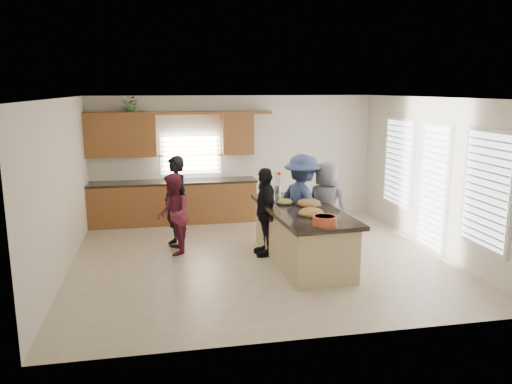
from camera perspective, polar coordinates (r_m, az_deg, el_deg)
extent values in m
plane|color=beige|center=(8.96, 0.48, -7.49)|extent=(6.50, 6.50, 0.00)
cube|color=silver|center=(11.52, -2.49, 3.99)|extent=(6.50, 0.02, 2.80)
cube|color=silver|center=(5.77, 6.48, -3.94)|extent=(6.50, 0.02, 2.80)
cube|color=silver|center=(8.58, -21.30, 0.51)|extent=(0.02, 6.00, 2.80)
cube|color=silver|center=(9.78, 19.52, 1.93)|extent=(0.02, 6.00, 2.80)
cube|color=white|center=(8.46, 0.52, 10.72)|extent=(6.50, 6.00, 0.02)
cube|color=brown|center=(11.27, -9.40, -1.25)|extent=(3.65, 0.62, 0.90)
cube|color=black|center=(11.17, -9.48, 1.13)|extent=(3.70, 0.65, 0.05)
cube|color=brown|center=(11.18, -15.22, 6.20)|extent=(1.50, 0.36, 0.90)
cube|color=brown|center=(11.29, -2.12, 6.65)|extent=(0.70, 0.36, 0.90)
cube|color=brown|center=(11.13, -8.72, 8.93)|extent=(4.05, 0.40, 0.06)
cube|color=olive|center=(11.37, -7.47, 4.18)|extent=(1.35, 0.08, 0.85)
cube|color=white|center=(10.88, 15.95, 3.23)|extent=(0.06, 1.10, 1.75)
cube|color=white|center=(9.72, 19.57, 0.52)|extent=(0.06, 0.85, 2.25)
cube|color=white|center=(8.44, 24.81, 0.22)|extent=(0.06, 1.10, 1.75)
cube|color=tan|center=(8.68, 5.28, -5.13)|extent=(1.15, 2.55, 0.88)
cube|color=black|center=(8.56, 5.34, -2.08)|extent=(1.31, 2.76, 0.07)
cube|color=black|center=(8.81, 5.23, -7.62)|extent=(1.06, 2.47, 0.08)
cylinder|color=black|center=(8.08, 6.32, -2.58)|extent=(0.47, 0.47, 0.02)
ellipsoid|color=#AB6C35|center=(8.08, 6.32, -2.46)|extent=(0.42, 0.42, 0.19)
cylinder|color=black|center=(8.75, 6.06, -1.46)|extent=(0.47, 0.47, 0.02)
ellipsoid|color=#AB6C35|center=(8.75, 6.06, -1.35)|extent=(0.42, 0.42, 0.19)
cylinder|color=black|center=(8.85, 3.34, -1.27)|extent=(0.31, 0.31, 0.02)
ellipsoid|color=tan|center=(8.84, 3.34, -1.16)|extent=(0.28, 0.28, 0.13)
cylinder|color=#C84924|center=(7.52, 7.86, -3.26)|extent=(0.36, 0.36, 0.14)
cylinder|color=beige|center=(7.50, 7.88, -2.89)|extent=(0.30, 0.30, 0.04)
cylinder|color=white|center=(7.73, 9.40, -2.99)|extent=(0.07, 0.07, 0.11)
cylinder|color=#A983BF|center=(9.32, 3.98, -0.54)|extent=(0.24, 0.24, 0.05)
cylinder|color=silver|center=(9.67, 2.51, 0.27)|extent=(0.13, 0.13, 0.16)
imported|color=#2A6B2C|center=(11.13, -14.12, 9.58)|extent=(0.45, 0.42, 0.40)
imported|color=black|center=(9.53, -9.14, -1.08)|extent=(0.66, 0.75, 1.73)
imported|color=maroon|center=(9.09, -9.43, -2.51)|extent=(0.59, 0.74, 1.47)
imported|color=black|center=(8.91, 1.05, -2.26)|extent=(0.41, 0.94, 1.59)
imported|color=navy|center=(9.07, 5.31, -1.36)|extent=(1.09, 1.34, 1.81)
imported|color=slate|center=(9.20, 8.01, -1.68)|extent=(0.95, 0.95, 1.67)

